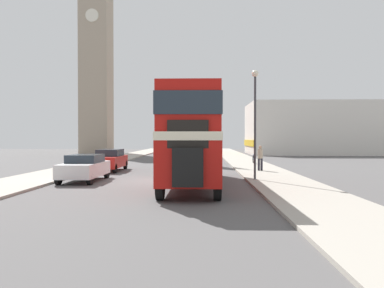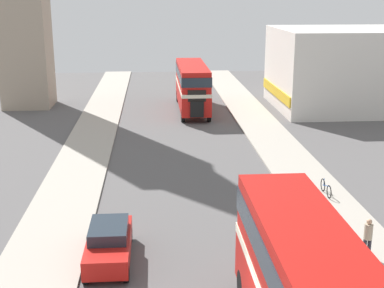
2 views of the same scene
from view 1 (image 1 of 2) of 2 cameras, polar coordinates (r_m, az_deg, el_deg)
name	(u,v)px [view 1 (image 1 of 2)]	position (r m, az deg, el deg)	size (l,w,h in m)	color
ground_plane	(155,181)	(20.70, -5.71, -5.58)	(120.00, 120.00, 0.00)	#565454
sidewalk_right	(278,180)	(20.94, 13.02, -5.36)	(3.50, 120.00, 0.12)	#A8A093
sidewalk_left	(33,179)	(22.56, -23.04, -4.96)	(3.50, 120.00, 0.12)	#A8A093
double_decker_bus	(192,132)	(18.57, 0.00, 1.87)	(2.46, 11.18, 4.45)	#B2140F
bus_distant	(195,137)	(54.98, 0.46, 1.13)	(2.54, 10.96, 4.28)	red
car_parked_near	(85,167)	(21.12, -16.04, -3.44)	(1.79, 4.17, 1.44)	white
car_parked_mid	(110,160)	(27.20, -12.43, -2.38)	(1.74, 4.33, 1.54)	red
pedestrian_walking	(260,156)	(25.94, 10.35, -1.87)	(0.35, 0.35, 1.72)	#282833
bicycle_on_pavement	(254,159)	(33.07, 9.44, -2.33)	(0.05, 1.76, 0.78)	black
street_lamp	(255,108)	(20.42, 9.59, 5.44)	(0.36, 0.36, 5.86)	#38383D
church_tower	(96,28)	(62.89, -14.40, 16.75)	(4.60, 4.60, 38.25)	tan
shop_building_block	(317,129)	(57.87, 18.49, 2.22)	(19.93, 11.45, 7.43)	silver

